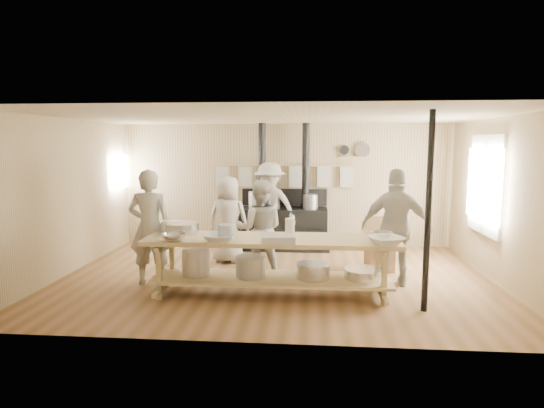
% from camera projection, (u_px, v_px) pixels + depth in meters
% --- Properties ---
extents(ground, '(7.00, 7.00, 0.00)m').
position_uv_depth(ground, '(276.00, 277.00, 7.46)').
color(ground, brown).
rests_on(ground, ground).
extents(room_shell, '(7.00, 7.00, 7.00)m').
position_uv_depth(room_shell, '(276.00, 179.00, 7.25)').
color(room_shell, tan).
rests_on(room_shell, ground).
extents(window_right, '(0.09, 1.50, 1.65)m').
position_uv_depth(window_right, '(486.00, 185.00, 7.57)').
color(window_right, beige).
rests_on(window_right, ground).
extents(left_opening, '(0.00, 0.90, 0.90)m').
position_uv_depth(left_opening, '(119.00, 172.00, 9.52)').
color(left_opening, white).
rests_on(left_opening, ground).
extents(stove, '(1.90, 0.75, 2.60)m').
position_uv_depth(stove, '(283.00, 224.00, 9.49)').
color(stove, black).
rests_on(stove, ground).
extents(towel_rail, '(3.00, 0.04, 0.47)m').
position_uv_depth(towel_rail, '(285.00, 173.00, 9.63)').
color(towel_rail, tan).
rests_on(towel_rail, ground).
extents(back_wall_shelf, '(0.63, 0.14, 0.32)m').
position_uv_depth(back_wall_shelf, '(355.00, 152.00, 9.48)').
color(back_wall_shelf, tan).
rests_on(back_wall_shelf, ground).
extents(prep_table, '(3.60, 0.90, 0.85)m').
position_uv_depth(prep_table, '(271.00, 260.00, 6.51)').
color(prep_table, tan).
rests_on(prep_table, ground).
extents(support_post, '(0.08, 0.08, 2.60)m').
position_uv_depth(support_post, '(428.00, 213.00, 5.79)').
color(support_post, black).
rests_on(support_post, ground).
extents(cook_far_left, '(0.69, 0.48, 1.80)m').
position_uv_depth(cook_far_left, '(150.00, 227.00, 6.99)').
color(cook_far_left, '#ACA698').
rests_on(cook_far_left, ground).
extents(cook_left, '(0.80, 0.63, 1.60)m').
position_uv_depth(cook_left, '(260.00, 229.00, 7.37)').
color(cook_left, '#ACA698').
rests_on(cook_left, ground).
extents(cook_center, '(0.86, 0.64, 1.59)m').
position_uv_depth(cook_center, '(228.00, 220.00, 8.32)').
color(cook_center, '#ACA698').
rests_on(cook_center, ground).
extents(cook_right, '(1.13, 0.64, 1.81)m').
position_uv_depth(cook_right, '(397.00, 228.00, 6.94)').
color(cook_right, '#ACA698').
rests_on(cook_right, ground).
extents(cook_by_window, '(1.33, 1.05, 1.81)m').
position_uv_depth(cook_by_window, '(270.00, 207.00, 9.29)').
color(cook_by_window, '#ACA698').
rests_on(cook_by_window, ground).
extents(chair, '(0.49, 0.49, 0.92)m').
position_uv_depth(chair, '(379.00, 255.00, 7.86)').
color(chair, brown).
rests_on(chair, ground).
extents(bowl_white_a, '(0.46, 0.46, 0.11)m').
position_uv_depth(bowl_white_a, '(219.00, 238.00, 6.19)').
color(bowl_white_a, white).
rests_on(bowl_white_a, prep_table).
extents(bowl_steel_a, '(0.46, 0.46, 0.10)m').
position_uv_depth(bowl_steel_a, '(174.00, 237.00, 6.24)').
color(bowl_steel_a, silver).
rests_on(bowl_steel_a, prep_table).
extents(bowl_white_b, '(0.59, 0.59, 0.11)m').
position_uv_depth(bowl_white_b, '(386.00, 241.00, 6.00)').
color(bowl_white_b, white).
rests_on(bowl_white_b, prep_table).
extents(bowl_steel_b, '(0.44, 0.44, 0.10)m').
position_uv_depth(bowl_steel_b, '(382.00, 236.00, 6.33)').
color(bowl_steel_b, silver).
rests_on(bowl_steel_b, prep_table).
extents(roasting_pan, '(0.49, 0.35, 0.10)m').
position_uv_depth(roasting_pan, '(278.00, 239.00, 6.12)').
color(roasting_pan, '#B2B2B7').
rests_on(roasting_pan, prep_table).
extents(mixing_bowl_large, '(0.62, 0.62, 0.16)m').
position_uv_depth(mixing_bowl_large, '(182.00, 228.00, 6.78)').
color(mixing_bowl_large, silver).
rests_on(mixing_bowl_large, prep_table).
extents(bucket_galv, '(0.31, 0.31, 0.21)m').
position_uv_depth(bucket_galv, '(226.00, 232.00, 6.31)').
color(bucket_galv, gray).
rests_on(bucket_galv, prep_table).
extents(deep_bowl_enamel, '(0.36, 0.36, 0.17)m').
position_uv_depth(deep_bowl_enamel, '(171.00, 226.00, 6.86)').
color(deep_bowl_enamel, white).
rests_on(deep_bowl_enamel, prep_table).
extents(pitcher, '(0.16, 0.16, 0.23)m').
position_uv_depth(pitcher, '(290.00, 226.00, 6.75)').
color(pitcher, white).
rests_on(pitcher, prep_table).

